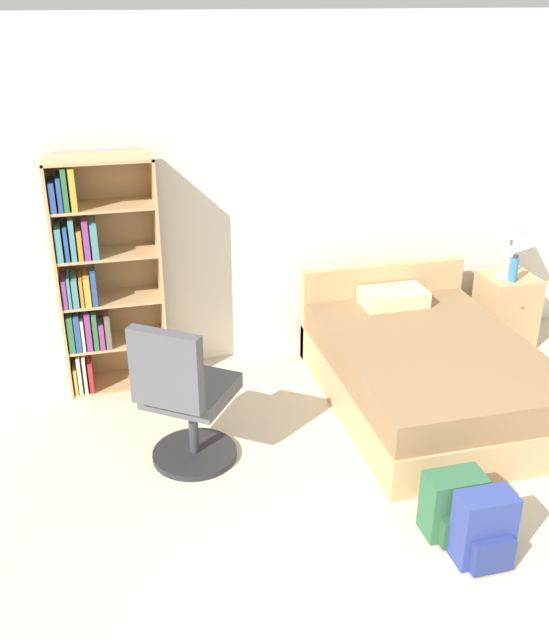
# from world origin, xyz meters

# --- Properties ---
(wall_back) EXTENTS (9.00, 0.06, 2.60)m
(wall_back) POSITION_xyz_m (0.00, 3.23, 1.30)
(wall_back) COLOR silver
(wall_back) RESTS_ON ground_plane
(bookshelf) EXTENTS (0.72, 0.34, 1.71)m
(bookshelf) POSITION_xyz_m (-1.56, 2.97, 0.85)
(bookshelf) COLOR tan
(bookshelf) RESTS_ON ground_plane
(bed) EXTENTS (1.34, 1.91, 0.75)m
(bed) POSITION_xyz_m (0.66, 2.16, 0.26)
(bed) COLOR tan
(bed) RESTS_ON ground_plane
(office_chair) EXTENTS (0.70, 0.72, 1.01)m
(office_chair) POSITION_xyz_m (-1.10, 1.81, 0.47)
(office_chair) COLOR #232326
(office_chair) RESTS_ON ground_plane
(nightstand) EXTENTS (0.42, 0.43, 0.60)m
(nightstand) POSITION_xyz_m (1.72, 2.88, 0.30)
(nightstand) COLOR tan
(nightstand) RESTS_ON ground_plane
(table_lamp) EXTENTS (0.23, 0.23, 0.55)m
(table_lamp) POSITION_xyz_m (1.68, 2.88, 1.02)
(table_lamp) COLOR #B2B2B7
(table_lamp) RESTS_ON nightstand
(water_bottle) EXTENTS (0.07, 0.07, 0.22)m
(water_bottle) POSITION_xyz_m (1.67, 2.78, 0.70)
(water_bottle) COLOR teal
(water_bottle) RESTS_ON nightstand
(backpack_green) EXTENTS (0.32, 0.25, 0.37)m
(backpack_green) POSITION_xyz_m (0.21, 0.84, 0.17)
(backpack_green) COLOR #2D603D
(backpack_green) RESTS_ON ground_plane
(backpack_blue) EXTENTS (0.30, 0.23, 0.40)m
(backpack_blue) POSITION_xyz_m (0.27, 0.61, 0.19)
(backpack_blue) COLOR navy
(backpack_blue) RESTS_ON ground_plane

